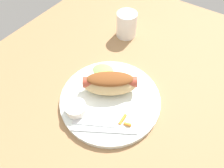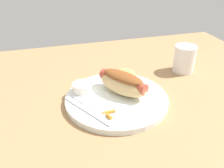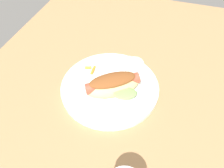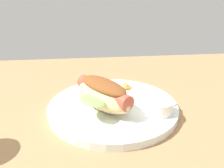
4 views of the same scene
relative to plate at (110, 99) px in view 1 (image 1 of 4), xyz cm
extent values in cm
cube|color=#9E754C|center=(-1.16, -2.70, -1.70)|extent=(120.00, 90.00, 1.80)
cylinder|color=white|center=(0.00, 0.00, 0.00)|extent=(28.22, 28.22, 1.60)
ellipsoid|color=#DBB77A|center=(-2.24, -1.55, 3.52)|extent=(14.11, 16.22, 5.45)
cylinder|color=#B24733|center=(-2.24, -1.55, 4.48)|extent=(10.90, 13.89, 3.05)
ellipsoid|color=brown|center=(-2.24, -1.55, 5.85)|extent=(11.44, 13.40, 2.21)
ellipsoid|color=#7FC65B|center=(-4.65, -5.66, 4.61)|extent=(6.60, 7.33, 1.06)
cylinder|color=white|center=(8.61, -5.02, 2.13)|extent=(5.54, 5.54, 2.67)
cube|color=silver|center=(9.83, 3.03, 1.00)|extent=(7.97, 12.36, 0.40)
cube|color=silver|center=(5.93, 10.51, 1.00)|extent=(1.89, 2.91, 0.40)
cube|color=silver|center=(5.54, 10.28, 1.00)|extent=(1.89, 2.91, 0.40)
cube|color=silver|center=(5.16, 10.06, 1.00)|extent=(1.89, 2.91, 0.40)
cube|color=silver|center=(8.28, 2.12, 0.98)|extent=(7.64, 12.55, 0.36)
cylinder|color=orange|center=(3.95, 6.65, 1.19)|extent=(3.28, 0.91, 0.78)
cylinder|color=orange|center=(4.46, 8.46, 1.23)|extent=(1.45, 2.12, 0.86)
cylinder|color=white|center=(-27.52, -11.80, 3.73)|extent=(7.18, 7.18, 9.05)
camera|label=1|loc=(26.14, 18.41, 48.84)|focal=32.87mm
camera|label=2|loc=(16.03, 52.02, 36.33)|focal=37.85mm
camera|label=3|loc=(-39.39, -13.19, 48.08)|focal=34.97mm
camera|label=4|loc=(-4.98, -41.29, 23.06)|focal=34.08mm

